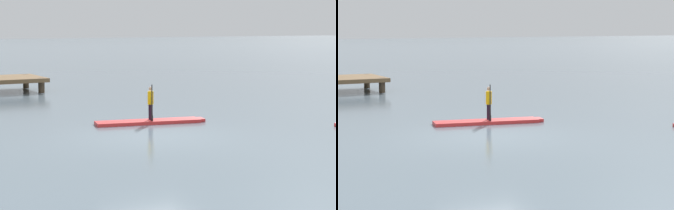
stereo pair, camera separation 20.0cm
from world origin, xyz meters
The scene contains 3 objects.
ground_plane centered at (0.00, 0.00, 0.00)m, with size 240.00×240.00×0.00m, color slate.
paddleboard_near centered at (0.96, 1.92, 0.05)m, with size 3.43×1.34×0.10m.
paddler_child_solo centered at (0.96, 1.91, 0.67)m, with size 0.21×0.37×1.10m.
Camera 1 is at (-7.75, -14.68, 2.98)m, focal length 66.46 mm.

